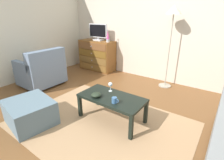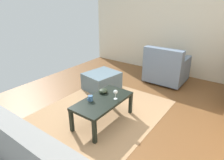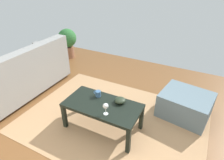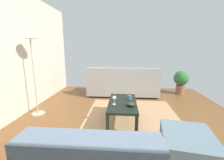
{
  "view_description": "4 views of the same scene",
  "coord_description": "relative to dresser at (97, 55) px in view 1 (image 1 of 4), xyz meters",
  "views": [
    {
      "loc": [
        1.6,
        -1.86,
        1.6
      ],
      "look_at": [
        0.25,
        0.01,
        0.68
      ],
      "focal_mm": 26.89,
      "sensor_mm": 36.0,
      "label": 1
    },
    {
      "loc": [
        2.35,
        1.71,
        1.9
      ],
      "look_at": [
        0.15,
        0.1,
        0.73
      ],
      "focal_mm": 31.29,
      "sensor_mm": 36.0,
      "label": 2
    },
    {
      "loc": [
        -0.78,
        1.73,
        1.96
      ],
      "look_at": [
        0.11,
        -0.0,
        0.82
      ],
      "focal_mm": 30.71,
      "sensor_mm": 36.0,
      "label": 3
    },
    {
      "loc": [
        -2.41,
        -0.01,
        1.38
      ],
      "look_at": [
        0.22,
        0.2,
        0.83
      ],
      "focal_mm": 24.07,
      "sensor_mm": 36.0,
      "label": 4
    }
  ],
  "objects": [
    {
      "name": "bowl_decorative",
      "position": [
        1.7,
        -2.01,
        0.01
      ],
      "size": [
        0.15,
        0.15,
        0.07
      ],
      "primitive_type": "ellipsoid",
      "color": "#242F20",
      "rests_on": "coffee_table"
    },
    {
      "name": "ground_plane",
      "position": [
        1.64,
        -1.87,
        -0.46
      ],
      "size": [
        5.78,
        4.84,
        0.05
      ],
      "primitive_type": "cube",
      "color": "brown"
    },
    {
      "name": "wall_accent_rear",
      "position": [
        1.64,
        0.31,
        0.86
      ],
      "size": [
        5.78,
        0.12,
        2.58
      ],
      "primitive_type": "cube",
      "color": "beige",
      "rests_on": "ground_plane"
    },
    {
      "name": "wine_glass",
      "position": [
        1.76,
        -1.72,
        0.09
      ],
      "size": [
        0.07,
        0.07,
        0.16
      ],
      "color": "silver",
      "rests_on": "coffee_table"
    },
    {
      "name": "dresser",
      "position": [
        0.0,
        0.0,
        0.0
      ],
      "size": [
        1.08,
        0.49,
        0.87
      ],
      "color": "brown",
      "rests_on": "ground_plane"
    },
    {
      "name": "coffee_table",
      "position": [
        1.89,
        -1.87,
        -0.08
      ],
      "size": [
        1.02,
        0.51,
        0.41
      ],
      "color": "black",
      "rests_on": "ground_plane"
    },
    {
      "name": "wall_plain_left",
      "position": [
        -1.01,
        -1.87,
        0.86
      ],
      "size": [
        0.12,
        4.84,
        2.58
      ],
      "primitive_type": "cube",
      "color": "beige",
      "rests_on": "ground_plane"
    },
    {
      "name": "area_rug",
      "position": [
        1.84,
        -2.07,
        -0.43
      ],
      "size": [
        2.6,
        1.9,
        0.01
      ],
      "primitive_type": "cube",
      "color": "tan",
      "rests_on": "ground_plane"
    },
    {
      "name": "tv",
      "position": [
        0.04,
        0.02,
        0.68
      ],
      "size": [
        0.62,
        0.18,
        0.46
      ],
      "color": "silver",
      "rests_on": "dresser"
    },
    {
      "name": "standing_lamp",
      "position": [
        2.12,
        -0.05,
        1.08
      ],
      "size": [
        0.32,
        0.32,
        1.76
      ],
      "color": "#A59E8C",
      "rests_on": "ground_plane"
    },
    {
      "name": "lava_lamp",
      "position": [
        0.44,
        -0.04,
        0.58
      ],
      "size": [
        0.09,
        0.09,
        0.33
      ],
      "color": "#B7B7BC",
      "rests_on": "dresser"
    },
    {
      "name": "ottoman",
      "position": [
        0.93,
        -2.67,
        -0.25
      ],
      "size": [
        0.79,
        0.7,
        0.37
      ],
      "primitive_type": "cube",
      "rotation": [
        0.0,
        0.0,
        -0.16
      ],
      "color": "slate",
      "rests_on": "ground_plane"
    },
    {
      "name": "mug",
      "position": [
        2.03,
        -2.0,
        0.02
      ],
      "size": [
        0.11,
        0.08,
        0.08
      ],
      "color": "#3C6591",
      "rests_on": "coffee_table"
    },
    {
      "name": "armchair",
      "position": [
        -0.24,
        -1.68,
        -0.08
      ],
      "size": [
        0.8,
        0.88,
        0.87
      ],
      "color": "#332319",
      "rests_on": "ground_plane"
    }
  ]
}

